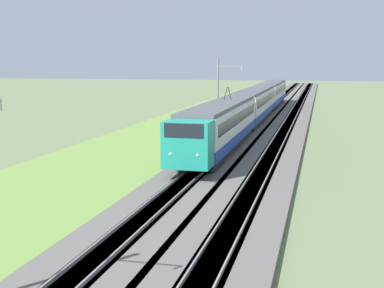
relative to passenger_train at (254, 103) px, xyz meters
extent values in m
cube|color=#605B56|center=(-9.14, 0.00, -2.25)|extent=(240.00, 4.40, 0.30)
cube|color=#605B56|center=(-9.14, -4.05, -2.25)|extent=(240.00, 4.40, 0.30)
cube|color=#4C4238|center=(-9.14, 0.00, -2.25)|extent=(240.00, 1.57, 0.30)
cube|color=gray|center=(-9.14, 0.53, -2.02)|extent=(240.00, 0.07, 0.15)
cube|color=gray|center=(-9.14, -0.53, -2.02)|extent=(240.00, 0.07, 0.15)
cube|color=#4C4238|center=(-9.14, -4.05, -2.25)|extent=(240.00, 1.57, 0.30)
cube|color=gray|center=(-9.14, -3.52, -2.02)|extent=(240.00, 0.07, 0.15)
cube|color=gray|center=(-9.14, -4.59, -2.02)|extent=(240.00, 0.07, 0.15)
cube|color=olive|center=(-9.14, 6.63, -2.34)|extent=(240.00, 12.62, 0.12)
cube|color=teal|center=(-31.89, 0.00, -0.01)|extent=(1.99, 2.81, 2.78)
cube|color=black|center=(-32.19, 0.00, 0.92)|extent=(1.43, 2.34, 0.83)
sphere|color=#F2EAC6|center=(-32.83, 0.81, -0.47)|extent=(0.20, 0.20, 0.20)
sphere|color=#F2EAC6|center=(-32.83, -0.81, -0.47)|extent=(0.20, 0.20, 0.20)
cube|color=navy|center=(-21.21, 0.00, -1.01)|extent=(19.37, 2.93, 0.78)
cube|color=silver|center=(-21.21, 0.00, 0.38)|extent=(19.37, 2.93, 2.00)
cube|color=black|center=(-21.21, 0.00, 0.54)|extent=(17.82, 2.95, 0.84)
cube|color=#515156|center=(-21.21, 0.00, 1.50)|extent=(19.37, 2.69, 0.25)
cube|color=black|center=(-21.21, 0.00, -1.67)|extent=(18.40, 2.49, 0.55)
cylinder|color=black|center=(-29.09, 0.53, -1.52)|extent=(0.86, 0.12, 0.86)
cylinder|color=black|center=(-29.09, -0.53, -1.52)|extent=(0.86, 0.12, 0.86)
cube|color=navy|center=(-0.25, 0.00, -1.01)|extent=(21.36, 2.93, 0.78)
cube|color=silver|center=(-0.25, 0.00, 0.38)|extent=(21.36, 2.93, 2.00)
cube|color=black|center=(-0.25, 0.00, 0.54)|extent=(19.65, 2.95, 0.84)
cube|color=#515156|center=(-0.25, 0.00, 1.50)|extent=(21.36, 2.69, 0.25)
cube|color=black|center=(-0.25, 0.00, -1.67)|extent=(20.29, 2.49, 0.55)
cube|color=navy|center=(21.71, 0.00, -1.01)|extent=(21.36, 2.93, 0.78)
cube|color=silver|center=(21.71, 0.00, 0.38)|extent=(21.36, 2.93, 2.00)
cube|color=black|center=(21.71, 0.00, 0.54)|extent=(19.65, 2.95, 0.84)
cube|color=#515156|center=(21.71, 0.00, 1.50)|extent=(21.36, 2.69, 0.25)
cube|color=black|center=(21.71, 0.00, -1.67)|extent=(20.29, 2.49, 0.55)
cylinder|color=black|center=(-18.30, 0.17, 2.18)|extent=(0.06, 0.33, 1.08)
cylinder|color=black|center=(-18.30, -0.17, 2.18)|extent=(0.06, 0.33, 1.08)
cube|color=black|center=(-29.09, 0.00, -2.40)|extent=(0.10, 0.10, 0.00)
cylinder|color=#B2ADA8|center=(-50.25, 0.28, 3.77)|extent=(0.10, 0.10, 0.30)
cylinder|color=slate|center=(-8.67, 2.68, 1.40)|extent=(0.22, 0.22, 7.59)
cylinder|color=slate|center=(-8.67, 1.48, 4.29)|extent=(0.08, 2.40, 0.08)
cylinder|color=#B2ADA8|center=(-8.67, 0.28, 4.09)|extent=(0.10, 0.10, 0.30)
camera|label=1|loc=(-62.16, -7.58, 4.87)|focal=50.00mm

